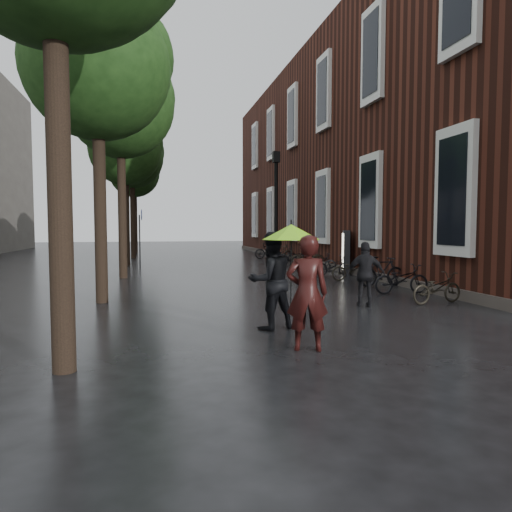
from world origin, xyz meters
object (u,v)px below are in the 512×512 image
object	(u,v)px
person_burgundy	(307,293)
person_black	(271,281)
pedestrian_walking	(366,274)
ad_lightbox	(346,252)
parked_bicycles	(319,261)
lamp_post	(276,203)

from	to	relation	value
person_burgundy	person_black	size ratio (longest dim) A/B	0.98
pedestrian_walking	ad_lightbox	bearing A→B (deg)	-90.84
pedestrian_walking	person_burgundy	bearing A→B (deg)	71.49
person_black	ad_lightbox	distance (m)	11.16
person_burgundy	parked_bicycles	size ratio (longest dim) A/B	0.10
person_burgundy	pedestrian_walking	xyz separation A→B (m)	(2.79, 3.53, -0.12)
pedestrian_walking	lamp_post	bearing A→B (deg)	-62.40
person_burgundy	person_black	xyz separation A→B (m)	(-0.18, 1.63, 0.02)
person_black	pedestrian_walking	distance (m)	3.53
person_burgundy	ad_lightbox	xyz separation A→B (m)	(5.66, 11.15, -0.00)
person_burgundy	pedestrian_walking	distance (m)	4.50
pedestrian_walking	lamp_post	world-z (taller)	lamp_post
person_burgundy	pedestrian_walking	size ratio (longest dim) A/B	1.15
ad_lightbox	lamp_post	bearing A→B (deg)	-130.76
parked_bicycles	person_black	bearing A→B (deg)	-115.30
ad_lightbox	lamp_post	size ratio (longest dim) A/B	0.39
person_burgundy	lamp_post	distance (m)	9.60
person_burgundy	lamp_post	bearing A→B (deg)	-87.70
person_black	pedestrian_walking	bearing A→B (deg)	-160.70
lamp_post	person_black	bearing A→B (deg)	-106.20
parked_bicycles	ad_lightbox	bearing A→B (deg)	-58.73
ad_lightbox	pedestrian_walking	bearing A→B (deg)	-89.68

